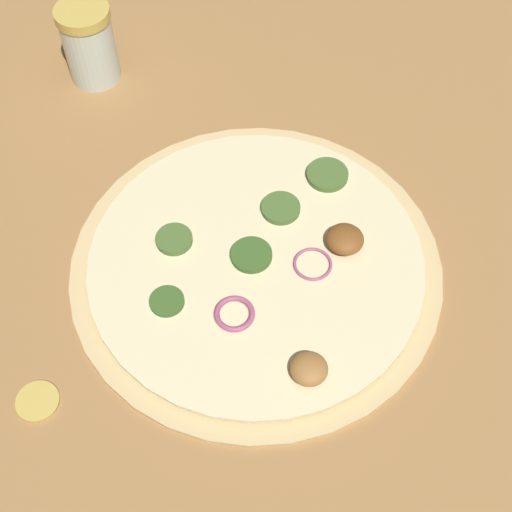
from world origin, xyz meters
TOP-DOWN VIEW (x-y plane):
  - ground_plane at (0.00, 0.00)m, footprint 3.00×3.00m
  - pizza at (0.00, 0.00)m, footprint 0.37×0.37m
  - spice_jar at (-0.32, 0.11)m, footprint 0.06×0.06m
  - loose_cap at (-0.07, -0.23)m, footprint 0.04×0.04m

SIDE VIEW (x-z plane):
  - ground_plane at x=0.00m, z-range 0.00..0.00m
  - loose_cap at x=-0.07m, z-range 0.00..0.01m
  - pizza at x=0.00m, z-range -0.01..0.02m
  - spice_jar at x=-0.32m, z-range 0.00..0.10m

